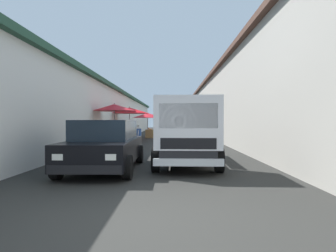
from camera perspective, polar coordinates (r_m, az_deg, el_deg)
The scene contains 11 objects.
ground at distance 17.36m, azimuth -0.72°, elevation -3.66°, with size 90.00×90.00×0.00m, color #282826.
building_left_whitewash at distance 20.98m, azimuth -20.33°, elevation 2.39°, with size 49.80×7.50×3.86m.
building_right_concrete at distance 20.66m, azimuth 19.63°, elevation 4.25°, with size 49.80×7.50×5.18m.
fruit_stall_mid_lane at distance 14.89m, azimuth -11.23°, elevation 2.57°, with size 2.40×2.40×2.42m.
fruit_stall_far_left at distance 19.45m, azimuth -8.11°, elevation 2.62°, with size 2.79×2.79×2.47m.
fruit_stall_far_right at distance 22.89m, azimuth -4.27°, elevation 1.74°, with size 2.63×2.63×2.18m.
hatchback_car at distance 8.10m, azimuth -13.09°, elevation -3.83°, with size 3.93×1.96×1.45m.
delivery_truck at distance 8.18m, azimuth 3.96°, elevation -1.64°, with size 4.96×2.06×2.08m.
vendor_by_crates at distance 12.97m, azimuth 4.46°, elevation -1.11°, with size 0.47×0.49×1.62m.
parked_scooter at distance 16.58m, azimuth -6.75°, elevation -2.33°, with size 1.69×0.48×1.14m.
plastic_stool at distance 13.58m, azimuth -10.14°, elevation -3.60°, with size 0.30×0.30×0.43m.
Camera 1 is at (-3.79, -0.51, 1.42)m, focal length 28.81 mm.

